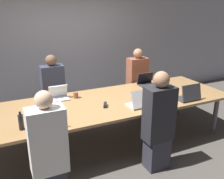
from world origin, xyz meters
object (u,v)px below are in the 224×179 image
object	(u,v)px
person_far_right	(137,83)
stapler	(105,105)
laptop_near_midright	(141,102)
cup_far_midleft	(76,95)
laptop_far_right	(146,82)
person_near_left	(49,153)
laptop_near_left	(45,124)
bottle_near_midright	(151,94)
laptop_far_midleft	(59,95)
person_near_midright	(158,123)
cup_near_midright	(152,100)
laptop_near_right	(189,96)
bottle_near_left	(21,122)
person_far_midleft	(54,94)

from	to	relation	value
person_far_right	stapler	size ratio (longest dim) A/B	9.07
laptop_near_midright	cup_far_midleft	size ratio (longest dim) A/B	3.63
laptop_far_right	person_near_left	size ratio (longest dim) A/B	0.23
person_near_left	laptop_near_left	bearing A→B (deg)	-97.04
person_near_left	bottle_near_midright	bearing A→B (deg)	-159.59
laptop_far_right	laptop_far_midleft	world-z (taller)	laptop_far_right
person_near_left	person_near_midright	world-z (taller)	person_near_midright
cup_near_midright	laptop_near_right	distance (m)	0.62
laptop_near_left	laptop_near_right	world-z (taller)	laptop_near_right
laptop_far_right	cup_near_midright	bearing A→B (deg)	-116.46
laptop_far_right	person_near_left	xyz separation A→B (m)	(-2.16, -1.41, -0.15)
person_near_left	bottle_near_left	size ratio (longest dim) A/B	5.86
laptop_near_left	cup_near_midright	distance (m)	1.70
person_near_midright	laptop_near_left	bearing A→B (deg)	-14.06
cup_far_midleft	laptop_near_right	bearing A→B (deg)	-28.44
bottle_near_left	laptop_far_midleft	world-z (taller)	bottle_near_left
laptop_near_midright	person_near_left	bearing A→B (deg)	19.61
laptop_near_left	person_near_midright	world-z (taller)	person_near_midright
laptop_far_midleft	laptop_near_right	distance (m)	2.11
laptop_far_right	laptop_far_midleft	xyz separation A→B (m)	(-1.70, -0.03, -0.00)
laptop_far_midleft	person_far_midleft	size ratio (longest dim) A/B	0.22
person_far_right	stapler	xyz separation A→B (m)	(-1.17, -1.03, 0.11)
laptop_far_midleft	laptop_near_right	bearing A→B (deg)	-26.59
person_near_midright	laptop_near_right	world-z (taller)	person_near_midright
stapler	person_near_midright	bearing A→B (deg)	-29.74
person_near_midright	laptop_far_midleft	world-z (taller)	person_near_midright
person_near_midright	laptop_near_right	xyz separation A→B (m)	(0.85, 0.38, 0.14)
laptop_near_midright	bottle_near_midright	bearing A→B (deg)	-155.27
person_near_left	stapler	xyz separation A→B (m)	(1.02, 0.77, 0.11)
laptop_far_midleft	cup_near_midright	bearing A→B (deg)	-31.75
laptop_far_right	bottle_near_midright	distance (m)	0.85
laptop_far_midleft	person_far_right	bearing A→B (deg)	13.52
bottle_near_midright	laptop_far_midleft	size ratio (longest dim) A/B	0.85
bottle_near_midright	stapler	world-z (taller)	bottle_near_midright
bottle_near_left	bottle_near_midright	distance (m)	1.98
laptop_near_left	laptop_far_midleft	distance (m)	1.04
bottle_near_midright	laptop_near_right	world-z (taller)	laptop_near_right
laptop_near_midright	stapler	xyz separation A→B (m)	(-0.48, 0.23, -0.05)
laptop_near_midright	person_far_midleft	bearing A→B (deg)	-52.68
laptop_near_midright	person_far_right	bearing A→B (deg)	-118.55
laptop_far_midleft	laptop_near_midright	bearing A→B (deg)	-39.07
cup_far_midleft	stapler	distance (m)	0.62
stapler	cup_far_midleft	bearing A→B (deg)	144.19
laptop_near_left	laptop_near_right	xyz separation A→B (m)	(2.29, 0.02, 0.00)
bottle_near_left	laptop_near_midright	bearing A→B (deg)	0.16
bottle_near_left	laptop_far_midleft	size ratio (longest dim) A/B	0.77
laptop_far_right	laptop_near_midright	world-z (taller)	laptop_near_midright
person_near_midright	bottle_near_left	bearing A→B (deg)	-15.44
laptop_far_right	laptop_near_midright	distance (m)	1.09
bottle_near_midright	laptop_near_right	distance (m)	0.62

